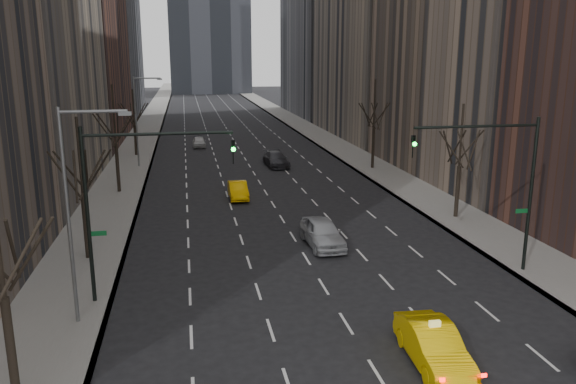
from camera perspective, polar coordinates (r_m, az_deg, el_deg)
sidewalk_left at (r=83.97m, az=-14.38°, el=5.68°), size 4.50×320.00×0.15m
sidewalk_right at (r=85.81m, az=2.24°, el=6.26°), size 4.50×320.00×0.15m
tree_lw_a at (r=19.33m, az=-26.86°, el=-9.71°), size 3.36×3.50×8.28m
tree_lw_b at (r=32.39m, az=-20.10°, el=-0.31°), size 3.36×3.50×7.82m
tree_lw_c at (r=47.90m, az=-17.08°, el=4.60°), size 3.36×3.50×8.74m
tree_lw_d at (r=65.72m, az=-15.34°, el=6.60°), size 3.36×3.50×7.36m
tree_rw_b at (r=40.24m, az=17.00°, el=2.52°), size 3.36×3.50×7.82m
tree_rw_c at (r=56.57m, az=8.70°, el=6.34°), size 3.36×3.50×8.74m
traffic_mast_left at (r=25.80m, az=-16.22°, el=0.62°), size 6.69×0.39×8.00m
traffic_mast_right at (r=29.96m, az=20.96°, el=2.01°), size 6.69×0.39×8.00m
streetlight_near at (r=24.09m, az=-20.78°, el=-0.31°), size 2.83×0.22×9.00m
streetlight_far at (r=58.47m, az=-14.87°, el=7.84°), size 2.83×0.22×9.00m
taxi_sedan at (r=21.92m, az=14.55°, el=-14.85°), size 1.83×4.68×1.52m
silver_sedan_ahead at (r=33.57m, az=3.52°, el=-4.14°), size 2.13×4.92×1.65m
far_taxi at (r=44.85m, az=-5.11°, el=0.19°), size 1.43×4.09×1.35m
far_suv_grey at (r=57.86m, az=-1.22°, el=3.35°), size 2.39×5.19×1.47m
far_car_white at (r=71.19m, az=-9.02°, el=5.06°), size 1.57×3.88×1.32m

